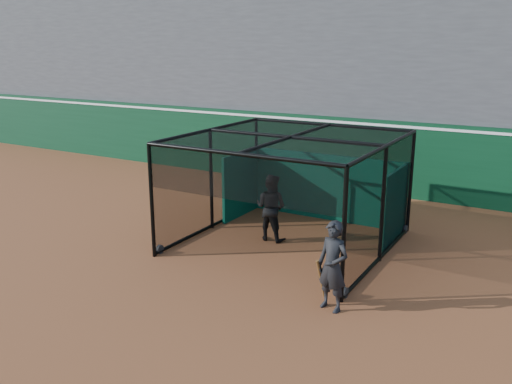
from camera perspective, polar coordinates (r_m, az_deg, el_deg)
The scene contains 6 objects.
ground at distance 12.34m, azimuth -6.39°, elevation -8.15°, with size 120.00×120.00×0.00m, color brown.
outfield_wall at distance 19.18m, azimuth 8.73°, elevation 4.24°, with size 50.00×0.50×2.50m.
grandstand at distance 22.40m, azimuth 12.73°, elevation 13.82°, with size 50.00×7.85×8.95m.
batting_cage at distance 13.49m, azimuth 3.59°, elevation 0.07°, with size 4.83×4.94×2.72m.
batter at distance 13.85m, azimuth 1.57°, elevation -1.62°, with size 0.84×0.66×1.73m, color black.
on_deck_player at distance 10.31m, azimuth 8.07°, elevation -7.76°, with size 0.72×0.56×1.76m.
Camera 1 is at (6.82, -9.06, 4.87)m, focal length 38.00 mm.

